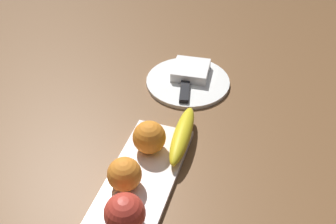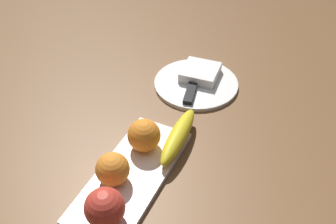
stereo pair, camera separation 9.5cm
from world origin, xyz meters
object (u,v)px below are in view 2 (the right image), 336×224
Objects in this scene: dinner_plate at (196,84)px; apple at (105,208)px; orange_near_apple at (113,169)px; banana at (178,136)px; orange_near_banana at (144,135)px; knife at (191,90)px; fruit_tray at (132,175)px; folded_napkin at (200,72)px.

apple is at bearing -178.32° from dinner_plate.
orange_near_apple reaches higher than dinner_plate.
dinner_plate is at bearing -3.33° from orange_near_apple.
banana is 2.59× the size of orange_near_banana.
banana is (0.25, -0.04, -0.02)m from apple.
orange_near_banana reaches higher than knife.
orange_near_apple reaches higher than fruit_tray.
orange_near_apple is (0.09, 0.04, -0.00)m from apple.
folded_napkin is 0.54× the size of knife.
banana is at bearing -52.92° from orange_near_banana.
orange_near_apple is at bearing 173.81° from orange_near_banana.
orange_near_apple reaches higher than banana.
dinner_plate is at bearing 0.00° from fruit_tray.
knife is at bearing 1.34° from apple.
dinner_plate is at bearing -2.18° from orange_near_banana.
fruit_tray is 1.73× the size of banana.
orange_near_banana is at bearing 178.02° from folded_napkin.
fruit_tray is 1.84× the size of knife.
folded_napkin is at bearing 1.58° from apple.
banana is (0.13, -0.05, 0.03)m from fruit_tray.
dinner_plate is at bearing 1.68° from apple.
apple reaches higher than dinner_plate.
knife is at bearing -0.69° from fruit_tray.
banana reaches higher than knife.
fruit_tray is 4.71× the size of orange_near_apple.
dinner_plate is 0.03m from folded_napkin.
orange_near_banana is 0.24m from knife.
banana is at bearing -24.97° from orange_near_apple.
folded_napkin is (0.51, 0.01, -0.03)m from apple.
orange_near_apple is 0.72× the size of folded_napkin.
folded_napkin reaches higher than dinner_plate.
fruit_tray is at bearing -25.87° from banana.
banana is 1.06× the size of knife.
orange_near_apple is at bearing 163.40° from knife.
banana is 1.95× the size of folded_napkin.
fruit_tray is at bearing 6.66° from apple.
fruit_tray is 0.14m from banana.
knife reaches higher than fruit_tray.
fruit_tray is 0.36m from dinner_plate.
orange_near_banana is at bearing -6.19° from orange_near_apple.
orange_near_apple is 0.40m from dinner_plate.
orange_near_banana reaches higher than folded_napkin.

